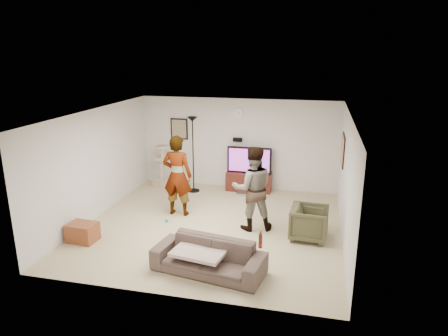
% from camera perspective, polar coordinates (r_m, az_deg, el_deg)
% --- Properties ---
extents(floor, '(5.50, 5.50, 0.02)m').
position_cam_1_polar(floor, '(9.11, -1.52, -8.14)').
color(floor, '#C4B68F').
rests_on(floor, ground).
extents(ceiling, '(5.50, 5.50, 0.02)m').
position_cam_1_polar(ceiling, '(8.39, -1.65, 7.74)').
color(ceiling, silver).
rests_on(ceiling, wall_back).
extents(wall_back, '(5.50, 0.04, 2.50)m').
position_cam_1_polar(wall_back, '(11.26, 1.98, 3.41)').
color(wall_back, white).
rests_on(wall_back, floor).
extents(wall_front, '(5.50, 0.04, 2.50)m').
position_cam_1_polar(wall_front, '(6.21, -8.10, -7.68)').
color(wall_front, white).
rests_on(wall_front, floor).
extents(wall_left, '(0.04, 5.50, 2.50)m').
position_cam_1_polar(wall_left, '(9.71, -17.48, 0.57)').
color(wall_left, white).
rests_on(wall_left, floor).
extents(wall_right, '(0.04, 5.50, 2.50)m').
position_cam_1_polar(wall_right, '(8.42, 16.83, -1.74)').
color(wall_right, white).
rests_on(wall_right, floor).
extents(wall_clock, '(0.26, 0.04, 0.26)m').
position_cam_1_polar(wall_clock, '(11.07, 1.99, 7.67)').
color(wall_clock, silver).
rests_on(wall_clock, wall_back).
extents(wall_speaker, '(0.25, 0.10, 0.10)m').
position_cam_1_polar(wall_speaker, '(11.17, 1.92, 4.00)').
color(wall_speaker, black).
rests_on(wall_speaker, wall_back).
extents(picture_back, '(0.42, 0.03, 0.52)m').
position_cam_1_polar(picture_back, '(11.61, -6.32, 5.48)').
color(picture_back, gray).
rests_on(picture_back, wall_back).
extents(picture_right, '(0.03, 0.78, 0.62)m').
position_cam_1_polar(picture_right, '(9.90, 16.35, 2.44)').
color(picture_right, tan).
rests_on(picture_right, wall_right).
extents(tv_stand, '(1.23, 0.45, 0.51)m').
position_cam_1_polar(tv_stand, '(11.23, 3.52, -1.90)').
color(tv_stand, '#3B1510').
rests_on(tv_stand, floor).
extents(console_box, '(0.40, 0.30, 0.07)m').
position_cam_1_polar(console_box, '(10.94, 2.80, -3.61)').
color(console_box, '#B7B7BA').
rests_on(console_box, floor).
extents(tv, '(1.21, 0.08, 0.72)m').
position_cam_1_polar(tv, '(11.05, 3.57, 1.13)').
color(tv, black).
rests_on(tv, tv_stand).
extents(tv_screen, '(1.11, 0.01, 0.63)m').
position_cam_1_polar(tv_screen, '(11.01, 3.53, 1.07)').
color(tv_screen, '#1A3DF7').
rests_on(tv_screen, tv).
extents(floor_lamp, '(0.32, 0.32, 2.06)m').
position_cam_1_polar(floor_lamp, '(10.97, -4.37, 1.85)').
color(floor_lamp, black).
rests_on(floor_lamp, floor).
extents(cat_tree, '(0.50, 0.50, 1.20)m').
position_cam_1_polar(cat_tree, '(11.62, -8.84, 0.34)').
color(cat_tree, '#C3AC95').
rests_on(cat_tree, floor).
extents(person_left, '(0.71, 0.47, 1.91)m').
position_cam_1_polar(person_left, '(9.46, -6.57, -1.06)').
color(person_left, gray).
rests_on(person_left, floor).
extents(person_right, '(1.06, 0.92, 1.83)m').
position_cam_1_polar(person_right, '(8.66, 4.04, -2.88)').
color(person_right, '#3C6585').
rests_on(person_right, floor).
extents(sofa, '(2.06, 1.08, 0.57)m').
position_cam_1_polar(sofa, '(7.24, -2.20, -12.38)').
color(sofa, '#493A35').
rests_on(sofa, floor).
extents(throw_blanket, '(1.00, 0.84, 0.06)m').
position_cam_1_polar(throw_blanket, '(7.22, -3.36, -11.54)').
color(throw_blanket, beige).
rests_on(throw_blanket, sofa).
extents(beer_bottle, '(0.06, 0.06, 0.25)m').
position_cam_1_polar(beer_bottle, '(6.88, 5.13, -10.16)').
color(beer_bottle, '#4A2010').
rests_on(beer_bottle, sofa).
extents(armchair, '(0.80, 0.78, 0.69)m').
position_cam_1_polar(armchair, '(8.56, 11.88, -7.56)').
color(armchair, '#42422A').
rests_on(armchair, floor).
extents(side_table, '(0.60, 0.47, 0.38)m').
position_cam_1_polar(side_table, '(8.83, -19.25, -8.51)').
color(side_table, brown).
rests_on(side_table, floor).
extents(toy_ball, '(0.07, 0.07, 0.07)m').
position_cam_1_polar(toy_ball, '(9.35, -8.06, -7.32)').
color(toy_ball, '#03A9AA').
rests_on(toy_ball, floor).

